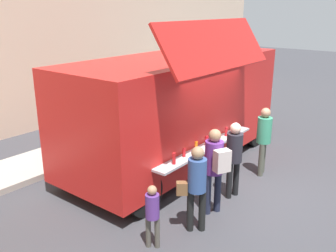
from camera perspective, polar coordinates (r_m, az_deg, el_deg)
ground_plane at (r=8.83m, az=11.38°, el=-9.36°), size 60.00×60.00×0.00m
food_truck_main at (r=9.52m, az=1.33°, el=3.00°), size 6.47×3.22×3.73m
trash_bin at (r=13.93m, az=3.00°, el=3.06°), size 0.60×0.60×0.87m
customer_front_ordering at (r=8.04m, az=10.13°, el=-4.18°), size 0.35×0.34×1.69m
customer_mid_with_backpack at (r=7.29m, az=7.24°, el=-5.74°), size 0.47×0.58×1.77m
customer_rear_waiting at (r=6.74m, az=4.34°, el=-8.60°), size 0.46×0.49×1.67m
customer_extra_browsing at (r=9.28m, az=14.53°, el=-1.40°), size 0.35×0.35×1.71m
child_near_queue at (r=6.42m, az=-2.41°, el=-12.94°), size 0.24×0.24×1.17m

